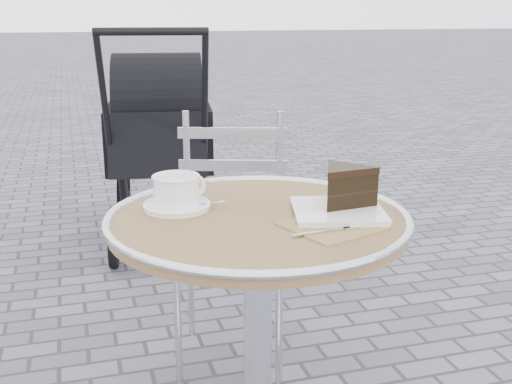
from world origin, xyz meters
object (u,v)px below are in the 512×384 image
object	(u,v)px
cafe_table	(258,280)
baby_stroller	(160,146)
cake_plate_set	(343,192)
bistro_chair	(232,208)
cappuccino_set	(177,194)

from	to	relation	value
cafe_table	baby_stroller	distance (m)	1.95
cake_plate_set	bistro_chair	xyz separation A→B (m)	(-0.09, 0.73, -0.25)
cappuccino_set	bistro_chair	size ratio (longest dim) A/B	0.22
cappuccino_set	cake_plate_set	xyz separation A→B (m)	(0.37, -0.14, 0.01)
cappuccino_set	cake_plate_set	bearing A→B (deg)	-45.58
cappuccino_set	baby_stroller	distance (m)	1.87
cafe_table	cappuccino_set	distance (m)	0.29
cafe_table	cake_plate_set	world-z (taller)	cake_plate_set
cake_plate_set	bistro_chair	bearing A→B (deg)	111.19
cake_plate_set	baby_stroller	world-z (taller)	baby_stroller
cafe_table	cappuccino_set	size ratio (longest dim) A/B	3.93
bistro_chair	baby_stroller	distance (m)	1.25
bistro_chair	baby_stroller	bearing A→B (deg)	111.46
cafe_table	bistro_chair	xyz separation A→B (m)	(0.11, 0.70, -0.03)
cafe_table	cappuccino_set	xyz separation A→B (m)	(-0.17, 0.11, 0.20)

